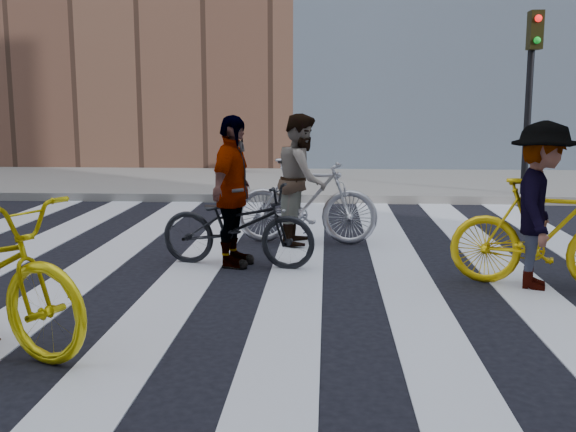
# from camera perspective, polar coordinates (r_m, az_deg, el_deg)

# --- Properties ---
(ground) EXTENTS (100.00, 100.00, 0.00)m
(ground) POSITION_cam_1_polar(r_m,az_deg,el_deg) (7.15, -3.69, -4.72)
(ground) COLOR black
(ground) RESTS_ON ground
(sidewalk_far) EXTENTS (100.00, 5.00, 0.15)m
(sidewalk_far) POSITION_cam_1_polar(r_m,az_deg,el_deg) (14.50, -0.08, 2.82)
(sidewalk_far) COLOR gray
(sidewalk_far) RESTS_ON ground
(zebra_crosswalk) EXTENTS (8.25, 10.00, 0.01)m
(zebra_crosswalk) POSITION_cam_1_polar(r_m,az_deg,el_deg) (7.14, -3.69, -4.68)
(zebra_crosswalk) COLOR silver
(zebra_crosswalk) RESTS_ON ground
(traffic_signal) EXTENTS (0.22, 0.42, 3.33)m
(traffic_signal) POSITION_cam_1_polar(r_m,az_deg,el_deg) (12.71, 19.91, 11.29)
(traffic_signal) COLOR black
(traffic_signal) RESTS_ON ground
(bike_silver_mid) EXTENTS (1.84, 0.67, 1.08)m
(bike_silver_mid) POSITION_cam_1_polar(r_m,az_deg,el_deg) (8.48, 1.53, 1.26)
(bike_silver_mid) COLOR #B0B0BA
(bike_silver_mid) RESTS_ON ground
(bike_yellow_right) EXTENTS (1.82, 1.00, 1.05)m
(bike_yellow_right) POSITION_cam_1_polar(r_m,az_deg,el_deg) (6.85, 20.89, -1.45)
(bike_yellow_right) COLOR yellow
(bike_yellow_right) RESTS_ON ground
(bike_dark_rear) EXTENTS (1.81, 0.93, 0.91)m
(bike_dark_rear) POSITION_cam_1_polar(r_m,az_deg,el_deg) (7.31, -4.31, -0.78)
(bike_dark_rear) COLOR black
(bike_dark_rear) RESTS_ON ground
(rider_mid) EXTENTS (0.69, 0.85, 1.63)m
(rider_mid) POSITION_cam_1_polar(r_m,az_deg,el_deg) (8.44, 1.20, 3.12)
(rider_mid) COLOR slate
(rider_mid) RESTS_ON ground
(rider_right) EXTENTS (0.88, 1.16, 1.60)m
(rider_right) POSITION_cam_1_polar(r_m,az_deg,el_deg) (6.79, 20.63, 0.81)
(rider_right) COLOR slate
(rider_right) RESTS_ON ground
(rider_rear) EXTENTS (0.58, 1.02, 1.64)m
(rider_rear) POSITION_cam_1_polar(r_m,az_deg,el_deg) (7.26, -4.74, 2.06)
(rider_rear) COLOR slate
(rider_rear) RESTS_ON ground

